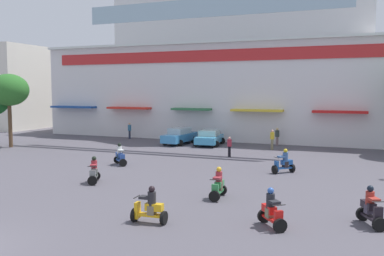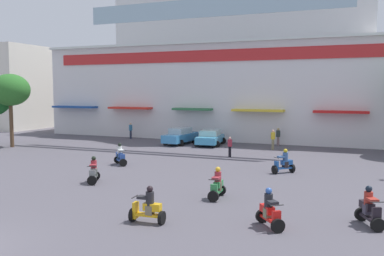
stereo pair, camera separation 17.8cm
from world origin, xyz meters
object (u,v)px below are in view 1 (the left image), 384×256
Objects in this scene: scooter_rider_1 at (371,209)px; scooter_rider_2 at (218,186)px; scooter_rider_6 at (94,172)px; scooter_rider_9 at (120,156)px; pedestrian_1 at (272,138)px; scooter_rider_4 at (150,208)px; scooter_rider_8 at (284,163)px; pedestrian_3 at (229,146)px; pedestrian_2 at (277,136)px; parked_car_1 at (209,138)px; pedestrian_4 at (130,130)px; plaza_tree_2 at (9,90)px; scooter_rider_5 at (272,211)px; parked_car_0 at (180,136)px.

scooter_rider_1 is 6.80m from scooter_rider_2.
scooter_rider_6 is (-13.98, 2.30, -0.04)m from scooter_rider_1.
scooter_rider_9 is 13.81m from pedestrian_1.
pedestrian_1 is at bearing 88.28° from scooter_rider_4.
pedestrian_3 is (-4.89, 4.72, 0.27)m from scooter_rider_8.
pedestrian_2 is 1.06× the size of pedestrian_3.
pedestrian_4 is at bearing 169.36° from parked_car_1.
pedestrian_1 is (6.71, 16.33, 0.39)m from scooter_rider_6.
scooter_rider_8 is (24.58, -2.74, -4.45)m from plaza_tree_2.
plaza_tree_2 is 25.13m from scooter_rider_8.
parked_car_1 is 9.60m from pedestrian_4.
pedestrian_4 is (-19.16, 22.66, 0.36)m from scooter_rider_5.
parked_car_0 reaches higher than scooter_rider_8.
scooter_rider_5 is at bearing -58.59° from parked_car_0.
parked_car_0 reaches higher than scooter_rider_9.
scooter_rider_4 is at bearing -106.42° from scooter_rider_2.
scooter_rider_4 is at bearing -91.36° from pedestrian_2.
scooter_rider_6 is (-10.53, 3.86, 0.00)m from scooter_rider_5.
parked_car_1 is at bearing 114.98° from scooter_rider_5.
parked_car_1 is at bearing 2.91° from parked_car_0.
scooter_rider_6 is 0.95× the size of pedestrian_3.
scooter_rider_2 is at bearing -50.46° from pedestrian_4.
pedestrian_4 is (-15.35, 2.47, -0.03)m from pedestrian_1.
pedestrian_2 reaches higher than scooter_rider_2.
parked_car_0 is 19.92m from scooter_rider_2.
pedestrian_4 is (-9.43, 1.77, 0.24)m from parked_car_1.
plaza_tree_2 is 25.18m from scooter_rider_2.
pedestrian_1 is (8.85, -0.55, 0.21)m from parked_car_0.
scooter_rider_6 is at bearing -109.19° from pedestrian_2.
pedestrian_3 is at bearing 125.10° from scooter_rider_1.
parked_car_1 is 2.45× the size of pedestrian_1.
scooter_rider_2 is 0.91× the size of pedestrian_2.
parked_car_0 is at bearing 139.69° from pedestrian_3.
scooter_rider_8 reaches higher than scooter_rider_2.
scooter_rider_6 is 0.98× the size of scooter_rider_9.
pedestrian_1 is at bearing 111.30° from scooter_rider_1.
scooter_rider_8 reaches higher than scooter_rider_9.
pedestrian_3 is (4.40, 11.33, 0.27)m from scooter_rider_6.
pedestrian_2 is at bearing 92.16° from scooter_rider_2.
pedestrian_2 is at bearing 23.96° from plaza_tree_2.
scooter_rider_2 is 7.47m from scooter_rider_8.
scooter_rider_9 reaches higher than scooter_rider_6.
scooter_rider_2 is 25.18m from pedestrian_4.
pedestrian_4 is at bearing 130.22° from scooter_rider_5.
parked_car_0 is at bearing 176.47° from pedestrian_1.
parked_car_1 is 2.90× the size of scooter_rider_4.
scooter_rider_2 is at bearing -69.51° from parked_car_1.
scooter_rider_5 reaches higher than scooter_rider_6.
scooter_rider_1 reaches higher than scooter_rider_2.
parked_car_1 is 22.74m from scooter_rider_4.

